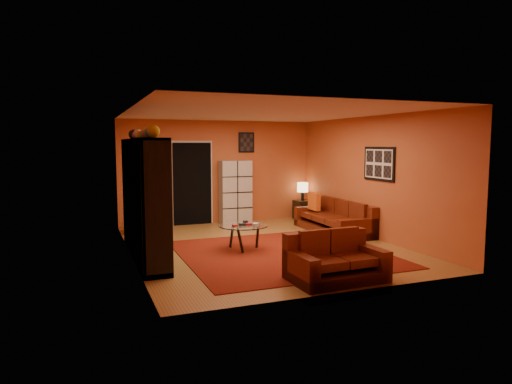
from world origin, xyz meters
name	(u,v)px	position (x,y,z in m)	size (l,w,h in m)	color
floor	(263,246)	(0.00, 0.00, 0.00)	(6.00, 6.00, 0.00)	brown
ceiling	(263,113)	(0.00, 0.00, 2.60)	(6.00, 6.00, 0.00)	white
wall_back	(219,172)	(0.00, 3.00, 1.30)	(6.00, 6.00, 0.00)	#B85228
wall_front	(347,197)	(0.00, -3.00, 1.30)	(6.00, 6.00, 0.00)	#B85228
wall_left	(130,185)	(-2.50, 0.00, 1.30)	(6.00, 6.00, 0.00)	#B85228
wall_right	(371,177)	(2.50, 0.00, 1.30)	(6.00, 6.00, 0.00)	#B85228
rug	(282,253)	(0.10, -0.70, 0.01)	(3.60, 3.60, 0.01)	#561209
doorway	(192,184)	(-0.70, 2.96, 1.02)	(0.95, 0.10, 2.04)	black
wall_art_right	(379,164)	(2.48, -0.30, 1.60)	(0.03, 1.00, 0.70)	black
wall_art_back	(246,142)	(0.75, 2.98, 2.05)	(0.42, 0.03, 0.52)	black
entertainment_unit	(144,198)	(-2.27, 0.00, 1.05)	(0.45, 3.00, 2.10)	black
tv	(147,202)	(-2.23, -0.05, 0.99)	(0.12, 0.93, 0.54)	black
sofa	(336,220)	(2.14, 0.78, 0.28)	(0.97, 2.26, 0.85)	#4D160A
loveseat	(334,260)	(0.16, -2.42, 0.29)	(1.41, 0.87, 0.85)	#4D160A
throw_pillow	(314,201)	(1.95, 1.50, 0.63)	(0.12, 0.42, 0.42)	orange
coffee_table	(243,228)	(-0.46, -0.14, 0.43)	(0.94, 0.94, 0.47)	silver
storage_cabinet	(235,192)	(0.38, 2.80, 0.79)	(0.79, 0.35, 1.59)	beige
bowl_chair	(144,220)	(-2.00, 2.21, 0.30)	(0.69, 0.69, 0.56)	black
side_table	(302,210)	(2.24, 2.68, 0.25)	(0.40, 0.40, 0.50)	black
table_lamp	(303,188)	(2.24, 2.68, 0.84)	(0.29, 0.29, 0.48)	black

